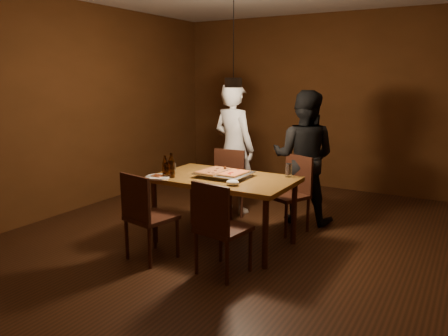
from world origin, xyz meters
The scene contains 19 objects.
room_shell centered at (0.00, 0.00, 1.40)m, with size 6.00×6.00×6.00m.
dining_table centered at (-0.08, -0.06, 0.68)m, with size 1.50×0.90×0.75m.
chair_far_left centered at (-0.48, 0.69, 0.54)m, with size 0.46×0.46×0.49m.
chair_far_right centered at (0.40, 0.73, 0.54)m, with size 0.55×0.55×0.49m.
chair_near_left centered at (-0.51, -0.86, 0.54)m, with size 0.49×0.49×0.49m.
chair_near_right centered at (0.29, -0.79, 0.54)m, with size 0.47×0.47×0.49m.
pizza_tray centered at (-0.08, -0.05, 0.77)m, with size 0.55×0.45×0.05m, color silver.
pizza_meat centered at (-0.20, -0.06, 0.81)m, with size 0.26×0.41×0.02m, color maroon.
pizza_cheese centered at (0.04, -0.05, 0.81)m, with size 0.22×0.34×0.02m, color gold.
spatula centered at (-0.10, -0.02, 0.81)m, with size 0.09×0.24×0.04m, color silver, non-canonical shape.
beer_bottle_a centered at (-0.61, -0.39, 0.87)m, with size 0.06×0.06×0.24m.
beer_bottle_b centered at (-0.55, -0.36, 0.88)m, with size 0.07×0.07×0.27m.
water_glass_left centered at (-0.67, -0.19, 0.81)m, with size 0.07×0.07×0.12m, color silver.
water_glass_right centered at (0.52, 0.31, 0.82)m, with size 0.07×0.07×0.14m, color silver.
plate_slice centered at (-0.68, -0.44, 0.76)m, with size 0.26×0.26×0.03m.
napkin centered at (0.18, -0.33, 0.78)m, with size 0.14×0.10×0.06m, color white.
diner_white centered at (-0.57, 1.04, 0.87)m, with size 0.64×0.42×1.74m, color silver.
diner_dark centered at (0.39, 1.11, 0.83)m, with size 0.80×0.63×1.65m, color black.
pendant_lamp centered at (0.00, 0.00, 1.76)m, with size 0.18×0.18×1.10m.
Camera 1 is at (2.23, -4.02, 1.81)m, focal length 35.00 mm.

